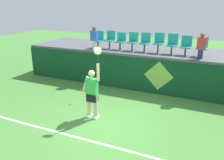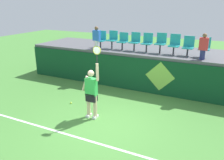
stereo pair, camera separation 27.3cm
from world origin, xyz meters
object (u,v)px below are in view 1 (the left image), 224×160
object	(u,v)px
tennis_ball	(70,104)
stadium_chair_1	(110,39)
stadium_chair_2	(121,40)
stadium_chair_6	(172,43)
tennis_player	(92,92)
water_bottle	(96,48)
stadium_chair_7	(186,45)
spectator_1	(201,46)
stadium_chair_4	(145,41)
stadium_chair_0	(99,39)
stadium_chair_3	(133,40)
stadium_chair_8	(202,46)
spectator_0	(94,37)
stadium_chair_5	(159,42)

from	to	relation	value
tennis_ball	stadium_chair_1	xyz separation A→B (m)	(0.19, 3.36, 2.09)
stadium_chair_2	stadium_chair_6	xyz separation A→B (m)	(2.43, 0.01, 0.03)
tennis_player	water_bottle	xyz separation A→B (m)	(-1.59, 3.27, 0.79)
stadium_chair_7	stadium_chair_2	bearing A→B (deg)	-179.89
tennis_ball	water_bottle	bearing A→B (deg)	95.50
tennis_ball	spectator_1	size ratio (longest dim) A/B	0.06
stadium_chair_1	stadium_chair_4	bearing A→B (deg)	0.08
tennis_player	water_bottle	world-z (taller)	tennis_player
stadium_chair_0	stadium_chair_6	xyz separation A→B (m)	(3.62, 0.00, 0.03)
tennis_ball	stadium_chair_3	distance (m)	4.17
tennis_ball	spectator_1	xyz separation A→B (m)	(4.39, 2.89, 2.14)
stadium_chair_1	stadium_chair_8	xyz separation A→B (m)	(4.21, 0.00, -0.05)
tennis_player	stadium_chair_3	xyz separation A→B (m)	(0.01, 3.95, 1.15)
stadium_chair_3	spectator_1	distance (m)	3.08
stadium_chair_4	stadium_chair_6	xyz separation A→B (m)	(1.23, 0.00, 0.00)
spectator_0	stadium_chair_6	bearing A→B (deg)	7.18
stadium_chair_6	spectator_0	world-z (taller)	spectator_0
stadium_chair_6	stadium_chair_5	bearing A→B (deg)	-179.65
stadium_chair_0	stadium_chair_7	distance (m)	4.20
stadium_chair_6	stadium_chair_7	distance (m)	0.59
stadium_chair_5	stadium_chair_8	bearing A→B (deg)	0.06
stadium_chair_1	stadium_chair_5	size ratio (longest dim) A/B	0.97
tennis_player	stadium_chair_7	size ratio (longest dim) A/B	3.08
water_bottle	stadium_chair_3	world-z (taller)	stadium_chair_3
stadium_chair_1	stadium_chair_2	bearing A→B (deg)	-0.13
tennis_player	stadium_chair_2	bearing A→B (deg)	98.55
tennis_ball	stadium_chair_5	distance (m)	4.72
water_bottle	stadium_chair_6	distance (m)	3.51
spectator_0	stadium_chair_1	bearing A→B (deg)	35.47
tennis_ball	stadium_chair_5	bearing A→B (deg)	52.58
stadium_chair_0	spectator_0	world-z (taller)	spectator_0
water_bottle	stadium_chair_3	xyz separation A→B (m)	(1.60, 0.68, 0.36)
stadium_chair_4	spectator_1	distance (m)	2.49
stadium_chair_8	spectator_1	xyz separation A→B (m)	(0.00, -0.47, 0.09)
tennis_player	stadium_chair_7	world-z (taller)	tennis_player
tennis_player	stadium_chair_5	xyz separation A→B (m)	(1.24, 3.95, 1.18)
stadium_chair_0	stadium_chair_8	xyz separation A→B (m)	(4.84, 0.00, -0.00)
water_bottle	spectator_1	distance (m)	4.67
stadium_chair_6	tennis_player	bearing A→B (deg)	-114.90
stadium_chair_2	stadium_chair_4	world-z (taller)	stadium_chair_4
stadium_chair_0	stadium_chair_1	distance (m)	0.63
stadium_chair_1	stadium_chair_6	distance (m)	2.98
stadium_chair_0	stadium_chair_8	distance (m)	4.84
stadium_chair_8	spectator_0	distance (m)	4.86
spectator_0	stadium_chair_7	bearing A→B (deg)	6.17
water_bottle	stadium_chair_6	bearing A→B (deg)	11.38
stadium_chair_4	stadium_chair_5	distance (m)	0.63
stadium_chair_6	stadium_chair_0	bearing A→B (deg)	-179.97
stadium_chair_5	stadium_chair_3	bearing A→B (deg)	-179.94
stadium_chair_3	stadium_chair_5	bearing A→B (deg)	0.06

